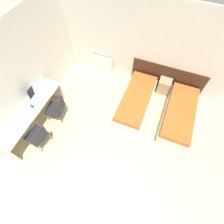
{
  "coord_description": "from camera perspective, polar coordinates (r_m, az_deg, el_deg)",
  "views": [
    {
      "loc": [
        0.95,
        0.02,
        4.53
      ],
      "look_at": [
        0.0,
        2.37,
        0.55
      ],
      "focal_mm": 28.0,
      "sensor_mm": 36.0,
      "label": 1
    }
  ],
  "objects": [
    {
      "name": "ground_plane",
      "position": [
        4.63,
        -12.52,
        -27.74
      ],
      "size": [
        20.0,
        20.0,
        0.0
      ],
      "primitive_type": "plane",
      "color": "beige"
    },
    {
      "name": "wall_back",
      "position": [
        5.44,
        8.33,
        21.21
      ],
      "size": [
        5.54,
        0.05,
        2.7
      ],
      "color": "silver",
      "rests_on": "ground_plane"
    },
    {
      "name": "wall_left",
      "position": [
        5.02,
        -26.7,
        11.32
      ],
      "size": [
        0.05,
        5.32,
        2.7
      ],
      "color": "silver",
      "rests_on": "ground_plane"
    },
    {
      "name": "headboard_panel",
      "position": [
        5.93,
        17.48,
        10.66
      ],
      "size": [
        2.28,
        0.03,
        0.86
      ],
      "color": "#382316",
      "rests_on": "ground_plane"
    },
    {
      "name": "bed_near_window",
      "position": [
        5.42,
        7.88,
        3.76
      ],
      "size": [
        0.86,
        2.04,
        0.41
      ],
      "color": "beige",
      "rests_on": "ground_plane"
    },
    {
      "name": "bed_near_door",
      "position": [
        5.46,
        21.13,
        -0.64
      ],
      "size": [
        0.86,
        2.04,
        0.41
      ],
      "color": "beige",
      "rests_on": "ground_plane"
    },
    {
      "name": "nightstand",
      "position": [
        5.91,
        16.62,
        8.18
      ],
      "size": [
        0.38,
        0.34,
        0.5
      ],
      "color": "tan",
      "rests_on": "ground_plane"
    },
    {
      "name": "radiator",
      "position": [
        6.31,
        -3.35,
        15.3
      ],
      "size": [
        0.76,
        0.12,
        0.6
      ],
      "color": "silver",
      "rests_on": "ground_plane"
    },
    {
      "name": "desk",
      "position": [
        5.12,
        -25.02,
        -0.38
      ],
      "size": [
        0.58,
        2.22,
        0.75
      ],
      "color": "beige",
      "rests_on": "ground_plane"
    },
    {
      "name": "chair_near_laptop",
      "position": [
        5.11,
        -17.58,
        1.19
      ],
      "size": [
        0.52,
        0.52,
        0.84
      ],
      "rotation": [
        0.0,
        0.0,
        0.15
      ],
      "color": "#232328",
      "rests_on": "ground_plane"
    },
    {
      "name": "chair_near_notebook",
      "position": [
        4.84,
        -23.12,
        -7.24
      ],
      "size": [
        0.52,
        0.52,
        0.84
      ],
      "rotation": [
        0.0,
        0.0,
        -0.14
      ],
      "color": "#232328",
      "rests_on": "ground_plane"
    },
    {
      "name": "laptop",
      "position": [
        5.09,
        -23.64,
        4.65
      ],
      "size": [
        0.36,
        0.23,
        0.37
      ],
      "rotation": [
        0.0,
        0.0,
        0.03
      ],
      "color": "silver",
      "rests_on": "desk"
    },
    {
      "name": "open_notebook",
      "position": [
        4.85,
        -28.79,
        -4.2
      ],
      "size": [
        0.31,
        0.26,
        0.02
      ],
      "rotation": [
        0.0,
        0.0,
        -0.21
      ],
      "color": "#B21E1E",
      "rests_on": "desk"
    },
    {
      "name": "mug",
      "position": [
        4.97,
        -24.66,
        1.68
      ],
      "size": [
        0.08,
        0.08,
        0.09
      ],
      "color": "#2D5184",
      "rests_on": "desk"
    }
  ]
}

